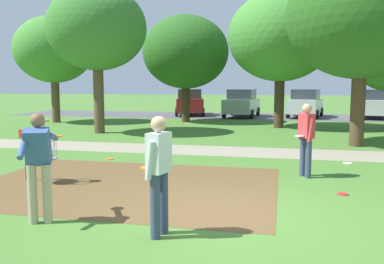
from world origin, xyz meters
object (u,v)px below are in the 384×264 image
object	(u,v)px
tree_mid_center	(54,50)
disc_golf_basket	(43,149)
tree_near_left	(97,29)
parked_car_leftmost	(190,102)
parked_car_rightmost	(373,104)
player_waiting_left	(159,169)
tree_mid_left	(362,15)
frisbee_near_basket	(348,163)
tree_far_center	(281,37)
frisbee_far_right	(109,159)
frisbee_by_tee	(343,194)
parked_car_center_left	(242,103)
tree_far_right	(186,52)
player_throwing	(39,160)
player_foreground_watching	(306,136)
parked_car_center_right	(306,103)

from	to	relation	value
tree_mid_center	disc_golf_basket	bearing A→B (deg)	-60.14
tree_near_left	parked_car_leftmost	xyz separation A→B (m)	(1.51, 11.40, -3.64)
parked_car_rightmost	player_waiting_left	bearing A→B (deg)	-107.84
tree_near_left	tree_mid_left	xyz separation A→B (m)	(10.50, -1.67, -0.08)
frisbee_near_basket	tree_far_center	bearing A→B (deg)	102.08
player_waiting_left	tree_near_left	bearing A→B (deg)	118.90
frisbee_far_right	tree_far_center	size ratio (longest dim) A/B	0.03
frisbee_by_tee	parked_car_center_left	world-z (taller)	parked_car_center_left
tree_far_right	frisbee_near_basket	bearing A→B (deg)	-57.26
parked_car_rightmost	tree_mid_center	bearing A→B (deg)	-158.93
frisbee_near_basket	parked_car_center_left	distance (m)	16.33
player_throwing	tree_near_left	xyz separation A→B (m)	(-4.32, 11.25, 3.57)
player_waiting_left	tree_mid_center	distance (m)	19.42
player_waiting_left	frisbee_by_tee	world-z (taller)	player_waiting_left
frisbee_far_right	tree_mid_left	xyz separation A→B (m)	(7.40, 4.26, 4.47)
tree_mid_center	parked_car_center_left	distance (m)	12.20
player_throwing	tree_far_right	bearing A→B (deg)	96.02
tree_mid_center	tree_far_right	bearing A→B (deg)	14.23
player_foreground_watching	parked_car_center_right	distance (m)	18.34
parked_car_leftmost	parked_car_rightmost	bearing A→B (deg)	-0.16
frisbee_by_tee	parked_car_center_right	xyz separation A→B (m)	(0.28, 19.77, 0.91)
tree_far_right	parked_car_leftmost	world-z (taller)	tree_far_right
player_throwing	frisbee_near_basket	distance (m)	8.22
frisbee_far_right	tree_far_right	world-z (taller)	tree_far_right
frisbee_far_right	tree_near_left	size ratio (longest dim) A/B	0.04
player_waiting_left	player_foreground_watching	bearing A→B (deg)	62.92
parked_car_leftmost	parked_car_center_right	world-z (taller)	same
frisbee_by_tee	tree_mid_left	world-z (taller)	tree_mid_left
tree_far_center	tree_far_right	distance (m)	5.72
player_waiting_left	frisbee_far_right	bearing A→B (deg)	120.29
player_waiting_left	tree_far_right	bearing A→B (deg)	102.23
tree_near_left	frisbee_near_basket	bearing A→B (deg)	-27.81
player_foreground_watching	frisbee_far_right	world-z (taller)	player_foreground_watching
player_foreground_watching	tree_far_center	size ratio (longest dim) A/B	0.26
tree_near_left	parked_car_rightmost	world-z (taller)	tree_near_left
frisbee_by_tee	parked_car_leftmost	xyz separation A→B (m)	(-7.64, 19.90, 0.91)
player_foreground_watching	frisbee_near_basket	xyz separation A→B (m)	(1.23, 1.92, -0.96)
disc_golf_basket	tree_far_right	xyz separation A→B (m)	(-0.38, 15.02, 3.22)
disc_golf_basket	frisbee_far_right	size ratio (longest dim) A/B	6.02
tree_mid_left	tree_far_center	bearing A→B (deg)	115.61
player_waiting_left	tree_mid_center	bearing A→B (deg)	125.01
parked_car_leftmost	player_foreground_watching	bearing A→B (deg)	-69.25
tree_far_right	parked_car_rightmost	xyz separation A→B (m)	(11.12, 5.23, -3.05)
tree_far_center	disc_golf_basket	bearing A→B (deg)	-110.83
frisbee_near_basket	tree_far_center	size ratio (longest dim) A/B	0.04
frisbee_near_basket	tree_far_center	distance (m)	10.37
frisbee_by_tee	tree_mid_center	xyz separation A→B (m)	(-13.86, 12.81, 4.08)
player_foreground_watching	player_waiting_left	world-z (taller)	same
player_throwing	player_waiting_left	xyz separation A→B (m)	(1.97, -0.14, -0.02)
tree_mid_left	parked_car_leftmost	distance (m)	16.26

